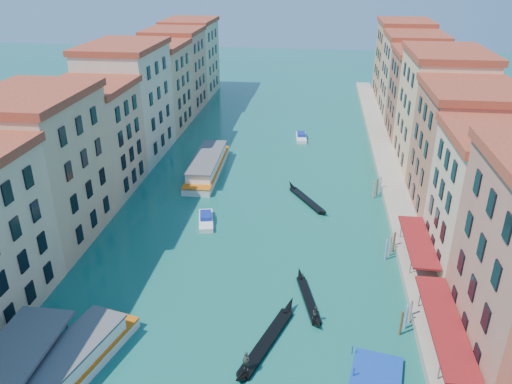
# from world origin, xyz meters

# --- Properties ---
(left_bank_palazzos) EXTENTS (12.80, 128.40, 21.00)m
(left_bank_palazzos) POSITION_xyz_m (-26.00, 64.68, 9.71)
(left_bank_palazzos) COLOR tan
(left_bank_palazzos) RESTS_ON ground
(right_bank_palazzos) EXTENTS (12.80, 128.40, 21.00)m
(right_bank_palazzos) POSITION_xyz_m (30.00, 65.00, 9.75)
(right_bank_palazzos) COLOR #AA4933
(right_bank_palazzos) RESTS_ON ground
(quay) EXTENTS (4.00, 140.00, 1.00)m
(quay) POSITION_xyz_m (22.00, 65.00, 0.50)
(quay) COLOR #A59F85
(quay) RESTS_ON ground
(restaurant_awnings) EXTENTS (3.20, 44.55, 3.12)m
(restaurant_awnings) POSITION_xyz_m (22.19, 23.00, 2.99)
(restaurant_awnings) COLOR maroon
(restaurant_awnings) RESTS_ON ground
(mooring_poles_right) EXTENTS (1.44, 54.24, 3.20)m
(mooring_poles_right) POSITION_xyz_m (19.10, 28.80, 1.30)
(mooring_poles_right) COLOR brown
(mooring_poles_right) RESTS_ON ground
(vaporetto_near) EXTENTS (8.80, 19.33, 2.80)m
(vaporetto_near) POSITION_xyz_m (-12.40, 14.23, 1.26)
(vaporetto_near) COLOR white
(vaporetto_near) RESTS_ON ground
(vaporetto_far) EXTENTS (5.19, 20.71, 3.06)m
(vaporetto_far) POSITION_xyz_m (-9.85, 64.11, 1.38)
(vaporetto_far) COLOR silver
(vaporetto_far) RESTS_ON ground
(gondola_fore) EXTENTS (5.47, 13.17, 2.72)m
(gondola_fore) POSITION_xyz_m (5.26, 21.98, 0.46)
(gondola_fore) COLOR black
(gondola_fore) RESTS_ON ground
(gondola_right) EXTENTS (3.49, 10.69, 2.16)m
(gondola_right) POSITION_xyz_m (9.17, 29.05, 0.41)
(gondola_right) COLOR black
(gondola_right) RESTS_ON ground
(gondola_far) EXTENTS (7.24, 11.14, 1.77)m
(gondola_far) POSITION_xyz_m (7.97, 54.64, 0.36)
(gondola_far) COLOR black
(gondola_far) RESTS_ON ground
(motorboat_mid) EXTENTS (3.30, 6.49, 1.29)m
(motorboat_mid) POSITION_xyz_m (-6.09, 45.69, 0.50)
(motorboat_mid) COLOR white
(motorboat_mid) RESTS_ON ground
(motorboat_far) EXTENTS (2.52, 6.40, 1.29)m
(motorboat_far) POSITION_xyz_m (5.90, 84.11, 0.50)
(motorboat_far) COLOR white
(motorboat_far) RESTS_ON ground
(blue_dock) EXTENTS (5.60, 7.37, 0.56)m
(blue_dock) POSITION_xyz_m (15.50, 18.27, 0.28)
(blue_dock) COLOR #113CA9
(blue_dock) RESTS_ON ground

